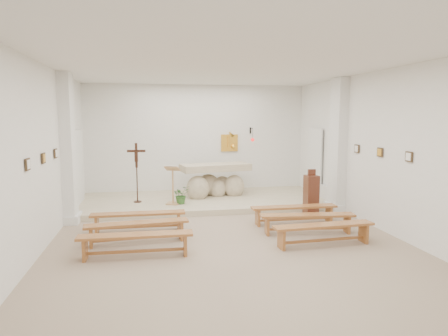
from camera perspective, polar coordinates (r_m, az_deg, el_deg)
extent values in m
cube|color=tan|center=(8.27, 0.37, -10.20)|extent=(7.00, 10.00, 0.00)
cube|color=white|center=(8.03, -24.87, 1.35)|extent=(0.02, 10.00, 3.50)
cube|color=white|center=(9.24, 22.16, 2.18)|extent=(0.02, 10.00, 3.50)
cube|color=white|center=(12.85, -3.85, 4.00)|extent=(7.00, 0.02, 3.50)
cube|color=silver|center=(7.95, 0.39, 14.54)|extent=(7.00, 10.00, 0.02)
cube|color=beige|center=(11.60, -2.92, -4.71)|extent=(6.98, 3.00, 0.15)
cube|color=white|center=(9.95, -21.39, 2.55)|extent=(0.26, 0.55, 3.50)
cube|color=white|center=(10.92, 15.97, 3.15)|extent=(0.26, 0.55, 3.50)
cube|color=gold|center=(12.99, 0.78, 3.61)|extent=(0.55, 0.04, 0.55)
cube|color=black|center=(13.13, 3.78, 5.38)|extent=(0.04, 0.02, 0.20)
cylinder|color=black|center=(12.99, 3.95, 5.67)|extent=(0.02, 0.30, 0.02)
cylinder|color=black|center=(12.85, 4.11, 4.89)|extent=(0.01, 0.01, 0.34)
sphere|color=red|center=(12.86, 4.10, 4.04)|extent=(0.11, 0.11, 0.11)
cube|color=#412F1C|center=(7.26, -26.25, 0.47)|extent=(0.03, 0.20, 0.20)
cube|color=#412F1C|center=(8.22, -24.39, 1.29)|extent=(0.03, 0.20, 0.20)
cube|color=#412F1C|center=(9.19, -22.92, 1.93)|extent=(0.03, 0.20, 0.20)
cube|color=#412F1C|center=(8.58, 24.91, 1.48)|extent=(0.03, 0.20, 0.20)
cube|color=#412F1C|center=(9.40, 21.39, 2.11)|extent=(0.03, 0.20, 0.20)
cube|color=#412F1C|center=(10.26, 18.45, 2.64)|extent=(0.03, 0.20, 0.20)
cube|color=silver|center=(10.85, -20.65, -4.96)|extent=(0.10, 0.85, 0.52)
cube|color=silver|center=(11.76, 14.46, -3.80)|extent=(0.10, 0.85, 0.52)
ellipsoid|color=beige|center=(11.57, -3.78, -2.96)|extent=(0.66, 0.56, 0.75)
ellipsoid|color=beige|center=(11.99, 1.46, -2.67)|extent=(0.62, 0.52, 0.70)
ellipsoid|color=beige|center=(12.04, -2.28, -2.45)|extent=(0.70, 0.60, 0.66)
ellipsoid|color=beige|center=(12.16, -0.27, -2.61)|extent=(0.57, 0.49, 0.62)
ellipsoid|color=beige|center=(11.89, -0.89, -3.03)|extent=(0.48, 0.41, 0.57)
cube|color=beige|center=(11.82, -1.23, 0.11)|extent=(2.14, 1.14, 0.20)
cube|color=tan|center=(10.90, -7.28, -5.04)|extent=(0.42, 0.42, 0.04)
cylinder|color=tan|center=(10.82, -7.31, -2.75)|extent=(0.05, 0.05, 0.92)
cube|color=tan|center=(10.72, -7.39, -0.10)|extent=(0.46, 0.40, 0.15)
cube|color=white|center=(10.68, -7.45, 0.12)|extent=(0.39, 0.33, 0.12)
cylinder|color=#3C2013|center=(11.32, -12.24, -4.72)|extent=(0.22, 0.22, 0.03)
cylinder|color=#3C2013|center=(11.23, -12.30, -2.32)|extent=(0.03, 0.03, 0.99)
cube|color=#3C2013|center=(11.13, -12.42, 1.79)|extent=(0.07, 0.05, 0.67)
cube|color=#3C2013|center=(11.12, -12.43, 2.39)|extent=(0.50, 0.10, 0.06)
cube|color=#3C2013|center=(11.10, -12.43, 1.64)|extent=(0.09, 0.05, 0.29)
imported|color=#336327|center=(10.89, -6.15, -3.82)|extent=(0.57, 0.55, 0.49)
cube|color=#532C17|center=(10.43, 12.34, -3.80)|extent=(0.33, 0.33, 1.02)
cube|color=#532C17|center=(10.34, 12.43, -0.62)|extent=(0.21, 0.05, 0.17)
cube|color=#A4652F|center=(8.91, -12.16, -6.39)|extent=(2.03, 0.36, 0.05)
cube|color=#A4652F|center=(9.05, -17.71, -7.74)|extent=(0.06, 0.29, 0.39)
cube|color=#A4652F|center=(8.97, -6.50, -7.58)|extent=(0.06, 0.29, 0.39)
cube|color=#A4652F|center=(8.99, -12.11, -8.21)|extent=(1.70, 0.08, 0.05)
cube|color=#A4652F|center=(9.49, 9.98, -5.49)|extent=(2.03, 0.35, 0.05)
cube|color=#A4652F|center=(9.29, 4.84, -7.03)|extent=(0.06, 0.29, 0.39)
cube|color=#A4652F|center=(9.87, 14.76, -6.40)|extent=(0.06, 0.29, 0.39)
cube|color=#A4652F|center=(9.56, 9.94, -7.21)|extent=(1.70, 0.08, 0.05)
cube|color=#A4652F|center=(8.13, -12.32, -7.73)|extent=(2.04, 0.51, 0.05)
cube|color=#A4652F|center=(8.18, -18.47, -9.38)|extent=(0.08, 0.30, 0.39)
cube|color=#A4652F|center=(8.28, -6.17, -8.84)|extent=(0.08, 0.30, 0.39)
cube|color=#A4652F|center=(8.21, -12.26, -9.72)|extent=(1.70, 0.22, 0.05)
cube|color=#A4652F|center=(8.76, 11.85, -6.62)|extent=(2.04, 0.55, 0.05)
cube|color=#A4652F|center=(8.62, 6.17, -8.19)|extent=(0.09, 0.30, 0.39)
cube|color=#A4652F|center=(9.09, 17.16, -7.66)|extent=(0.09, 0.30, 0.39)
cube|color=#A4652F|center=(8.83, 11.80, -8.47)|extent=(1.69, 0.25, 0.05)
cube|color=#A4652F|center=(7.34, -12.50, -9.37)|extent=(2.03, 0.38, 0.05)
cube|color=#A4652F|center=(7.51, -19.24, -10.91)|extent=(0.06, 0.30, 0.39)
cube|color=#A4652F|center=(7.40, -5.58, -10.80)|extent=(0.06, 0.30, 0.39)
cube|color=#A4652F|center=(7.43, -12.44, -11.54)|extent=(1.70, 0.10, 0.05)
cube|color=#A4652F|center=(8.04, 14.07, -7.95)|extent=(2.03, 0.42, 0.05)
cube|color=#A4652F|center=(7.74, 8.20, -10.02)|extent=(0.07, 0.30, 0.39)
cube|color=#A4652F|center=(8.52, 19.30, -8.74)|extent=(0.07, 0.30, 0.39)
cube|color=#A4652F|center=(8.12, 14.01, -9.95)|extent=(1.70, 0.14, 0.05)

